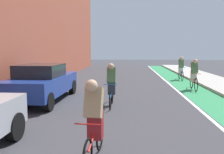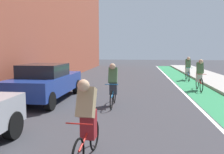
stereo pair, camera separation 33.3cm
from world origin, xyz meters
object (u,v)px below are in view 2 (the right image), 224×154
at_px(cyclist_trailing, 200,74).
at_px(cyclist_lead, 87,120).
at_px(parked_sedan_blue, 46,82).
at_px(cyclist_mid, 113,84).
at_px(cyclist_far, 188,68).

bearing_deg(cyclist_trailing, cyclist_lead, -116.03).
xyz_separation_m(parked_sedan_blue, cyclist_trailing, (6.98, 3.21, 0.07)).
height_order(parked_sedan_blue, cyclist_mid, cyclist_mid).
xyz_separation_m(parked_sedan_blue, cyclist_lead, (2.89, -5.16, 0.02)).
bearing_deg(cyclist_lead, cyclist_mid, 89.89).
relative_size(cyclist_lead, cyclist_trailing, 0.97).
bearing_deg(cyclist_lead, cyclist_trailing, 63.97).
bearing_deg(cyclist_trailing, parked_sedan_blue, -155.28).
height_order(parked_sedan_blue, cyclist_lead, cyclist_lead).
distance_m(cyclist_lead, cyclist_far, 13.24).
bearing_deg(cyclist_trailing, cyclist_mid, -136.08).
xyz_separation_m(parked_sedan_blue, cyclist_mid, (2.90, -0.71, 0.07)).
relative_size(cyclist_lead, cyclist_far, 0.98).
height_order(parked_sedan_blue, cyclist_far, cyclist_far).
bearing_deg(cyclist_lead, parked_sedan_blue, 119.29).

